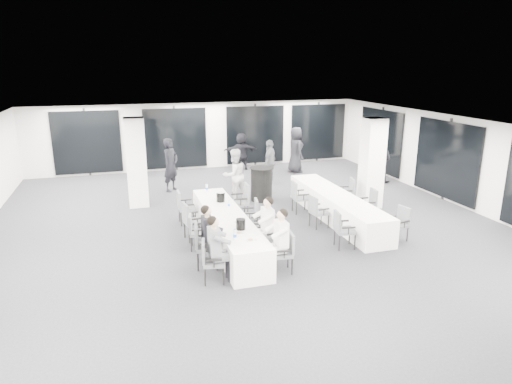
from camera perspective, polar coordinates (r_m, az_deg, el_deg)
room at (r=13.34m, az=1.66°, el=2.79°), size 14.04×16.04×2.84m
column_left at (r=14.73m, az=-14.75°, el=3.57°), size 0.60×0.60×2.80m
column_right at (r=14.61m, az=14.27°, el=3.50°), size 0.60×0.60×2.80m
banquet_table_main at (r=11.55m, az=-3.64°, el=-4.57°), size 0.90×5.00×0.75m
banquet_table_side at (r=13.45m, az=9.97°, el=-1.82°), size 0.90×5.00×0.75m
cocktail_table at (r=15.02m, az=0.69°, el=1.03°), size 0.80×0.80×1.11m
chair_main_left_near at (r=9.53m, az=-5.77°, el=-8.30°), size 0.53×0.56×0.90m
chair_main_left_second at (r=10.18m, az=-6.64°, el=-6.38°), size 0.58×0.62×0.99m
chair_main_left_mid at (r=11.20m, az=-7.56°, el=-4.69°), size 0.52×0.55×0.87m
chair_main_left_fourth at (r=11.76m, az=-8.12°, el=-3.36°), size 0.56×0.61×0.99m
chair_main_left_far at (r=12.98m, az=-8.99°, el=-1.64°), size 0.48×0.54×0.95m
chair_main_right_near at (r=9.94m, az=3.69°, el=-7.23°), size 0.50×0.54×0.89m
chair_main_right_second at (r=10.77m, az=1.95°, el=-5.10°), size 0.57×0.61×0.97m
chair_main_right_mid at (r=11.45m, az=0.72°, el=-3.93°), size 0.55×0.58×0.92m
chair_main_right_fourth at (r=12.27m, az=-0.54°, el=-2.66°), size 0.52×0.55×0.89m
chair_main_right_far at (r=13.24m, az=-1.79°, el=-0.89°), size 0.55×0.61×1.04m
chair_side_left_near at (r=11.36m, az=10.71°, el=-4.36°), size 0.53×0.57×0.93m
chair_side_left_mid at (r=12.64m, az=7.62°, el=-2.22°), size 0.50×0.54×0.90m
chair_side_left_far at (r=13.81m, az=5.32°, el=-0.40°), size 0.52×0.57×0.97m
chair_side_right_near at (r=12.22m, az=17.55°, el=-3.53°), size 0.52×0.55×0.88m
chair_side_right_mid at (r=13.46m, az=13.91°, el=-1.32°), size 0.52×0.57×0.94m
chair_side_right_far at (r=14.53m, az=11.37°, el=0.11°), size 0.58×0.60×0.94m
seated_guest_a at (r=9.42m, az=-4.84°, el=-6.57°), size 0.50×0.38×1.44m
seated_guest_b at (r=10.11m, az=-5.73°, el=-5.01°), size 0.50×0.38×1.44m
seated_guest_c at (r=9.78m, az=2.82°, el=-5.67°), size 0.50×0.38×1.44m
seated_guest_d at (r=10.61m, az=1.14°, el=-3.90°), size 0.50×0.38×1.44m
standing_guest_a at (r=16.31m, az=-10.64°, el=3.77°), size 0.99×1.00×2.13m
standing_guest_b at (r=14.92m, az=-2.73°, el=2.56°), size 1.08×0.85×1.96m
standing_guest_d at (r=17.12m, az=1.75°, el=4.18°), size 1.17×1.25×1.88m
standing_guest_e at (r=18.97m, az=4.99°, el=5.64°), size 0.68×1.06×2.12m
standing_guest_f at (r=19.37m, az=-1.84°, el=5.41°), size 1.68×0.73×1.79m
standing_guest_g at (r=18.76m, az=-14.92°, el=4.42°), size 0.80×0.79×1.71m
standing_guest_h at (r=17.97m, az=15.33°, el=4.18°), size 1.02×1.05×1.89m
ice_bucket_near at (r=10.36m, az=-1.93°, el=-4.05°), size 0.22×0.22×0.25m
ice_bucket_far at (r=12.45m, az=-4.45°, el=-0.62°), size 0.23×0.23×0.26m
water_bottle_a at (r=9.78m, az=-2.66°, el=-5.35°), size 0.07×0.07×0.23m
water_bottle_b at (r=11.91m, az=-3.41°, el=-1.53°), size 0.06×0.06×0.20m
water_bottle_c at (r=13.49m, az=-6.17°, el=0.53°), size 0.07×0.07×0.22m
plate_a at (r=10.17m, az=-2.23°, el=-5.13°), size 0.19×0.19×0.03m
plate_b at (r=9.77m, az=-0.71°, el=-6.01°), size 0.19×0.19×0.03m
plate_c at (r=10.84m, az=-2.32°, el=-3.77°), size 0.20×0.20×0.03m
wine_glass at (r=9.75m, az=-0.03°, el=-5.28°), size 0.07×0.07×0.18m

